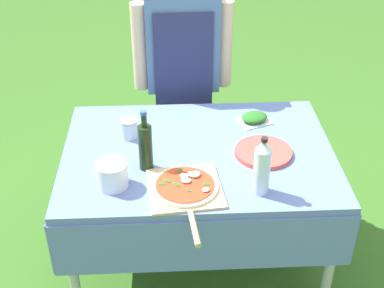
# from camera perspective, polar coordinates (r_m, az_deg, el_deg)

# --- Properties ---
(ground_plane) EXTENTS (12.00, 12.00, 0.00)m
(ground_plane) POSITION_cam_1_polar(r_m,az_deg,el_deg) (3.04, 0.58, -12.51)
(ground_plane) COLOR #386B23
(prep_table) EXTENTS (1.31, 0.94, 0.75)m
(prep_table) POSITION_cam_1_polar(r_m,az_deg,el_deg) (2.60, 0.66, -2.26)
(prep_table) COLOR #607AB7
(prep_table) RESTS_ON ground
(person_cook) EXTENTS (0.56, 0.19, 1.50)m
(person_cook) POSITION_cam_1_polar(r_m,az_deg,el_deg) (3.08, -1.00, 8.38)
(person_cook) COLOR #70604C
(person_cook) RESTS_ON ground
(pizza_on_peel) EXTENTS (0.34, 0.53, 0.05)m
(pizza_on_peel) POSITION_cam_1_polar(r_m,az_deg,el_deg) (2.30, -0.69, -4.72)
(pizza_on_peel) COLOR #D1B27F
(pizza_on_peel) RESTS_ON prep_table
(oil_bottle) EXTENTS (0.06, 0.06, 0.30)m
(oil_bottle) POSITION_cam_1_polar(r_m,az_deg,el_deg) (2.38, -4.99, -0.22)
(oil_bottle) COLOR black
(oil_bottle) RESTS_ON prep_table
(water_bottle) EXTENTS (0.07, 0.07, 0.27)m
(water_bottle) POSITION_cam_1_polar(r_m,az_deg,el_deg) (2.25, 7.48, -2.43)
(water_bottle) COLOR silver
(water_bottle) RESTS_ON prep_table
(herb_container) EXTENTS (0.20, 0.18, 0.05)m
(herb_container) POSITION_cam_1_polar(r_m,az_deg,el_deg) (2.79, 6.67, 2.79)
(herb_container) COLOR silver
(herb_container) RESTS_ON prep_table
(mixing_tub) EXTENTS (0.14, 0.14, 0.12)m
(mixing_tub) POSITION_cam_1_polar(r_m,az_deg,el_deg) (2.33, -8.53, -3.25)
(mixing_tub) COLOR silver
(mixing_tub) RESTS_ON prep_table
(plate_stack) EXTENTS (0.27, 0.27, 0.02)m
(plate_stack) POSITION_cam_1_polar(r_m,az_deg,el_deg) (2.55, 7.62, -0.87)
(plate_stack) COLOR #DB4C42
(plate_stack) RESTS_ON prep_table
(sauce_jar) EXTENTS (0.09, 0.09, 0.10)m
(sauce_jar) POSITION_cam_1_polar(r_m,az_deg,el_deg) (2.65, -6.71, 1.55)
(sauce_jar) COLOR silver
(sauce_jar) RESTS_ON prep_table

